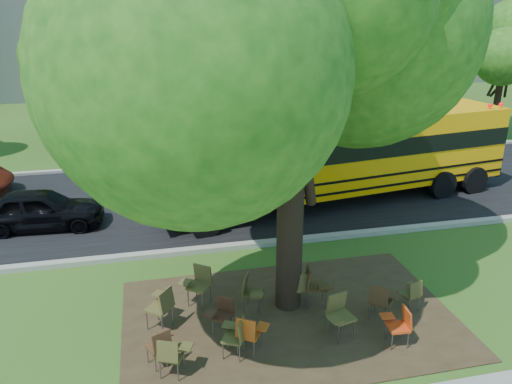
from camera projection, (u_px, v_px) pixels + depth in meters
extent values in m
plane|color=#324F18|center=(239.00, 311.00, 10.95)|extent=(160.00, 160.00, 0.00)
cube|color=#382819|center=(289.00, 318.00, 10.69)|extent=(7.00, 4.50, 0.03)
cube|color=black|center=(201.00, 198.00, 17.34)|extent=(80.00, 8.00, 0.04)
cube|color=gray|center=(218.00, 248.00, 13.66)|extent=(80.00, 0.25, 0.14)
cube|color=gray|center=(189.00, 163.00, 21.07)|extent=(80.00, 0.25, 0.14)
cylinder|color=black|center=(73.00, 107.00, 23.93)|extent=(0.32, 0.32, 3.50)
sphere|color=#1C5413|center=(67.00, 54.00, 23.07)|extent=(4.80, 4.80, 4.80)
cylinder|color=black|center=(344.00, 97.00, 24.67)|extent=(0.38, 0.38, 4.20)
sphere|color=#1C5413|center=(347.00, 35.00, 23.64)|extent=(5.60, 5.60, 5.60)
cylinder|color=black|center=(497.00, 100.00, 25.51)|extent=(0.34, 0.34, 3.60)
sphere|color=#1C5413|center=(506.00, 48.00, 24.62)|extent=(5.00, 5.00, 5.00)
cylinder|color=black|center=(290.00, 210.00, 10.34)|extent=(0.56, 0.56, 4.64)
sphere|color=#1C5413|center=(295.00, 39.00, 9.16)|extent=(7.20, 7.20, 7.20)
cube|color=#FDA407|center=(354.00, 149.00, 16.89)|extent=(11.13, 4.08, 2.42)
cube|color=black|center=(362.00, 140.00, 16.89)|extent=(10.55, 4.03, 0.59)
cube|color=#FDA407|center=(180.00, 193.00, 15.08)|extent=(1.60, 2.34, 0.94)
cube|color=black|center=(353.00, 166.00, 17.10)|extent=(11.15, 4.11, 0.08)
cube|color=black|center=(352.00, 176.00, 17.23)|extent=(11.15, 4.11, 0.08)
cylinder|color=black|center=(205.00, 221.00, 14.32)|extent=(1.02, 0.44, 0.99)
cylinder|color=black|center=(185.00, 193.00, 16.48)|extent=(1.02, 0.44, 0.99)
cylinder|color=black|center=(443.00, 185.00, 17.23)|extent=(1.02, 0.44, 0.99)
cylinder|color=black|center=(399.00, 165.00, 19.38)|extent=(1.02, 0.44, 0.99)
cylinder|color=black|center=(474.00, 180.00, 17.70)|extent=(1.02, 0.44, 0.99)
cylinder|color=black|center=(428.00, 161.00, 19.86)|extent=(1.02, 0.44, 0.99)
cube|color=#50301C|center=(158.00, 346.00, 9.16)|extent=(0.51, 0.50, 0.05)
cube|color=#50301C|center=(162.00, 342.00, 8.96)|extent=(0.37, 0.24, 0.37)
cube|color=#50301C|center=(165.00, 333.00, 9.34)|extent=(0.29, 0.32, 0.03)
cylinder|color=slate|center=(148.00, 355.00, 9.25)|extent=(0.02, 0.02, 0.42)
cylinder|color=slate|center=(171.00, 357.00, 9.20)|extent=(0.02, 0.02, 0.42)
cube|color=#4A4720|center=(172.00, 355.00, 8.89)|extent=(0.53, 0.52, 0.05)
cube|color=#4A4720|center=(167.00, 352.00, 8.66)|extent=(0.39, 0.24, 0.39)
cube|color=#4A4720|center=(186.00, 347.00, 8.94)|extent=(0.30, 0.33, 0.03)
cylinder|color=slate|center=(167.00, 358.00, 9.15)|extent=(0.02, 0.02, 0.43)
cylinder|color=slate|center=(178.00, 373.00, 8.79)|extent=(0.02, 0.02, 0.43)
cube|color=brown|center=(233.00, 338.00, 9.37)|extent=(0.52, 0.53, 0.05)
cube|color=brown|center=(242.00, 330.00, 9.26)|extent=(0.25, 0.38, 0.38)
cube|color=brown|center=(230.00, 325.00, 9.57)|extent=(0.33, 0.31, 0.03)
cylinder|color=slate|center=(223.00, 351.00, 9.34)|extent=(0.02, 0.02, 0.43)
cylinder|color=slate|center=(244.00, 343.00, 9.56)|extent=(0.02, 0.02, 0.43)
cube|color=#412517|center=(223.00, 316.00, 10.06)|extent=(0.51, 0.51, 0.05)
cube|color=#412517|center=(226.00, 304.00, 10.13)|extent=(0.35, 0.26, 0.36)
cube|color=#412517|center=(210.00, 313.00, 9.97)|extent=(0.30, 0.32, 0.03)
cylinder|color=slate|center=(227.00, 331.00, 9.95)|extent=(0.02, 0.02, 0.41)
cylinder|color=slate|center=(219.00, 319.00, 10.31)|extent=(0.02, 0.02, 0.41)
cube|color=#B64A13|center=(249.00, 333.00, 9.49)|extent=(0.55, 0.55, 0.05)
cube|color=#B64A13|center=(245.00, 329.00, 9.26)|extent=(0.38, 0.28, 0.39)
cube|color=#B64A13|center=(263.00, 327.00, 9.49)|extent=(0.33, 0.34, 0.03)
cylinder|color=slate|center=(244.00, 336.00, 9.76)|extent=(0.02, 0.02, 0.44)
cylinder|color=slate|center=(254.00, 350.00, 9.37)|extent=(0.02, 0.02, 0.44)
cube|color=brown|center=(342.00, 317.00, 9.89)|extent=(0.55, 0.53, 0.05)
cube|color=brown|center=(337.00, 302.00, 9.97)|extent=(0.45, 0.21, 0.44)
cube|color=brown|center=(336.00, 319.00, 9.61)|extent=(0.30, 0.35, 0.03)
cylinder|color=slate|center=(354.00, 330.00, 9.90)|extent=(0.03, 0.03, 0.49)
cylinder|color=slate|center=(328.00, 325.00, 10.06)|extent=(0.03, 0.03, 0.49)
cube|color=#C54015|center=(398.00, 327.00, 9.69)|extent=(0.41, 0.43, 0.05)
cube|color=#C54015|center=(407.00, 317.00, 9.64)|extent=(0.12, 0.39, 0.38)
cube|color=#C54015|center=(387.00, 316.00, 9.84)|extent=(0.28, 0.23, 0.03)
cylinder|color=slate|center=(392.00, 342.00, 9.59)|extent=(0.02, 0.02, 0.43)
cylinder|color=slate|center=(401.00, 331.00, 9.94)|extent=(0.02, 0.02, 0.43)
cube|color=#3D2915|center=(381.00, 301.00, 10.52)|extent=(0.58, 0.58, 0.05)
cube|color=#3D2915|center=(379.00, 296.00, 10.30)|extent=(0.35, 0.35, 0.40)
cube|color=#3D2915|center=(394.00, 296.00, 10.48)|extent=(0.35, 0.35, 0.03)
cylinder|color=slate|center=(375.00, 304.00, 10.82)|extent=(0.02, 0.02, 0.45)
cylinder|color=slate|center=(385.00, 316.00, 10.38)|extent=(0.02, 0.02, 0.45)
cube|color=brown|center=(159.00, 308.00, 10.19)|extent=(0.63, 0.63, 0.05)
cube|color=brown|center=(166.00, 300.00, 10.03)|extent=(0.35, 0.41, 0.44)
cube|color=brown|center=(160.00, 294.00, 10.43)|extent=(0.39, 0.38, 0.03)
cylinder|color=slate|center=(147.00, 321.00, 10.19)|extent=(0.03, 0.03, 0.49)
cylinder|color=slate|center=(173.00, 316.00, 10.36)|extent=(0.03, 0.03, 0.49)
cube|color=brown|center=(199.00, 287.00, 11.00)|extent=(0.61, 0.61, 0.05)
cube|color=brown|center=(203.00, 273.00, 11.08)|extent=(0.40, 0.33, 0.43)
cube|color=brown|center=(185.00, 282.00, 10.92)|extent=(0.36, 0.38, 0.03)
cylinder|color=slate|center=(203.00, 302.00, 10.86)|extent=(0.03, 0.03, 0.48)
cylinder|color=slate|center=(196.00, 290.00, 11.31)|extent=(0.03, 0.03, 0.48)
cube|color=#4B4420|center=(253.00, 293.00, 10.84)|extent=(0.53, 0.54, 0.05)
cube|color=#4B4420|center=(245.00, 283.00, 10.80)|extent=(0.26, 0.39, 0.39)
cube|color=#4B4420|center=(257.00, 294.00, 10.55)|extent=(0.34, 0.31, 0.03)
cylinder|color=slate|center=(262.00, 298.00, 11.03)|extent=(0.02, 0.02, 0.44)
cylinder|color=slate|center=(244.00, 304.00, 10.80)|extent=(0.02, 0.02, 0.44)
cube|color=brown|center=(296.00, 288.00, 11.01)|extent=(0.45, 0.44, 0.05)
cube|color=brown|center=(299.00, 283.00, 10.77)|extent=(0.40, 0.13, 0.40)
cube|color=brown|center=(304.00, 278.00, 11.16)|extent=(0.24, 0.30, 0.03)
cylinder|color=slate|center=(286.00, 294.00, 11.18)|extent=(0.02, 0.02, 0.44)
cylinder|color=slate|center=(306.00, 299.00, 10.99)|extent=(0.02, 0.02, 0.44)
cube|color=#432F18|center=(316.00, 286.00, 11.00)|extent=(0.52, 0.54, 0.05)
cube|color=#432F18|center=(308.00, 276.00, 10.91)|extent=(0.19, 0.45, 0.44)
cube|color=#432F18|center=(325.00, 287.00, 10.71)|extent=(0.35, 0.30, 0.03)
cylinder|color=slate|center=(323.00, 291.00, 11.27)|extent=(0.03, 0.03, 0.49)
cylinder|color=slate|center=(308.00, 300.00, 10.91)|extent=(0.03, 0.03, 0.49)
cube|color=#47401F|center=(410.00, 294.00, 10.85)|extent=(0.46, 0.44, 0.04)
cube|color=#47401F|center=(416.00, 290.00, 10.65)|extent=(0.37, 0.18, 0.36)
cube|color=#47401F|center=(413.00, 285.00, 11.01)|extent=(0.26, 0.29, 0.03)
cylinder|color=slate|center=(398.00, 301.00, 10.98)|extent=(0.02, 0.02, 0.40)
cylinder|color=slate|center=(419.00, 304.00, 10.86)|extent=(0.02, 0.02, 0.40)
imported|color=black|center=(41.00, 209.00, 14.83)|extent=(3.69, 1.66, 1.23)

